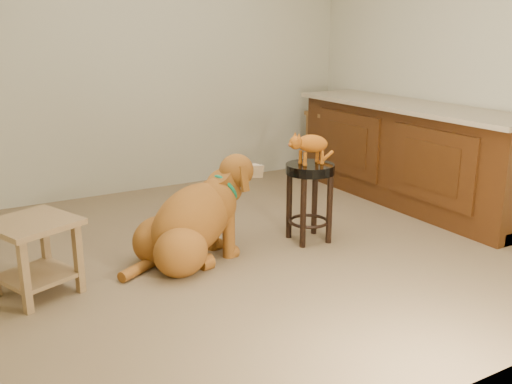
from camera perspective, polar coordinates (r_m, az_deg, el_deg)
floor at (r=4.31m, az=-1.09°, el=-5.81°), size 4.50×4.00×0.01m
room_shell at (r=4.00m, az=-1.23°, el=17.06°), size 4.54×4.04×2.62m
cabinet_run at (r=5.56m, az=15.15°, el=3.39°), size 0.70×2.56×0.94m
padded_stool at (r=4.39m, az=5.38°, el=0.53°), size 0.37×0.37×0.61m
wood_stool at (r=6.34m, az=7.24°, el=4.81°), size 0.41×0.41×0.73m
side_table at (r=3.76m, az=-21.29°, el=-5.06°), size 0.61×0.61×0.49m
golden_retriever at (r=4.04m, az=-6.34°, el=-3.06°), size 1.22×0.66×0.78m
tabby_kitten at (r=4.31m, az=5.37°, el=4.73°), size 0.45×0.16×0.28m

